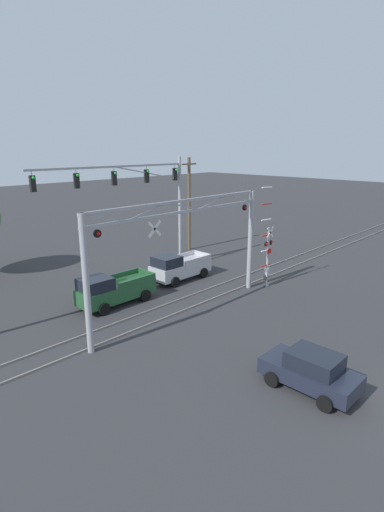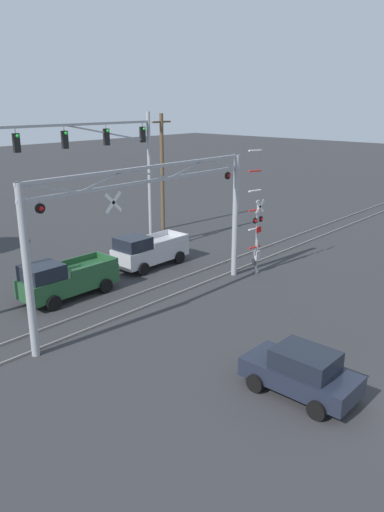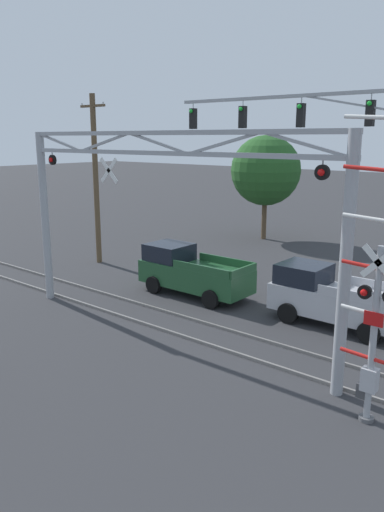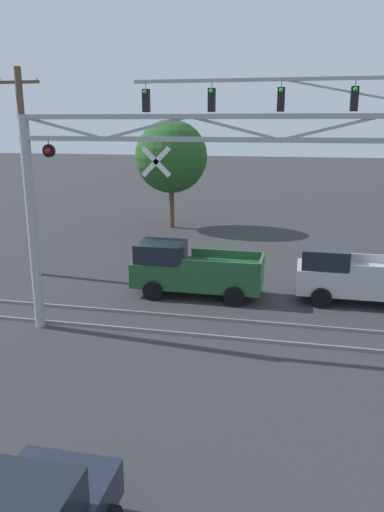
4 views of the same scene
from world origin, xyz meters
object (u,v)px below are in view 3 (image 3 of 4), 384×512
(crossing_gantry, at_px, (158,208))
(pickup_truck_following, at_px, (332,298))
(traffic_signal_span, at_px, (365,143))
(background_tree_beyond_span, at_px, (266,171))
(crossing_signal_mast, at_px, (371,328))
(utility_pole_left, at_px, (96,178))
(pickup_truck_lead, at_px, (191,272))

(crossing_gantry, relative_size, pickup_truck_following, 2.72)
(traffic_signal_span, distance_m, background_tree_beyond_span, 13.17)
(crossing_signal_mast, bearing_deg, background_tree_beyond_span, 127.91)
(pickup_truck_following, bearing_deg, crossing_gantry, -131.03)
(traffic_signal_span, xyz_separation_m, utility_pole_left, (-13.09, -2.31, -1.82))
(pickup_truck_lead, height_order, background_tree_beyond_span, background_tree_beyond_span)
(utility_pole_left, bearing_deg, traffic_signal_span, 10.03)
(pickup_truck_lead, bearing_deg, pickup_truck_following, 4.87)
(crossing_gantry, distance_m, traffic_signal_span, 8.67)
(crossing_signal_mast, bearing_deg, traffic_signal_span, 113.74)
(crossing_signal_mast, bearing_deg, pickup_truck_lead, 152.56)
(pickup_truck_following, bearing_deg, pickup_truck_lead, -175.13)
(pickup_truck_lead, height_order, pickup_truck_following, same)
(crossing_gantry, bearing_deg, pickup_truck_lead, 116.82)
(crossing_signal_mast, height_order, pickup_truck_following, crossing_signal_mast)
(crossing_gantry, xyz_separation_m, traffic_signal_span, (3.62, 7.63, 1.98))
(pickup_truck_lead, bearing_deg, crossing_signal_mast, -27.44)
(traffic_signal_span, xyz_separation_m, background_tree_beyond_span, (-9.66, 8.76, -1.85))
(utility_pole_left, bearing_deg, pickup_truck_following, -2.84)
(traffic_signal_span, xyz_separation_m, pickup_truck_following, (0.42, -2.99, -5.31))
(crossing_signal_mast, distance_m, pickup_truck_following, 6.45)
(pickup_truck_lead, relative_size, utility_pole_left, 0.57)
(crossing_signal_mast, height_order, pickup_truck_lead, crossing_signal_mast)
(utility_pole_left, bearing_deg, crossing_signal_mast, -19.89)
(pickup_truck_following, bearing_deg, traffic_signal_span, 97.94)
(crossing_signal_mast, height_order, background_tree_beyond_span, crossing_signal_mast)
(crossing_signal_mast, xyz_separation_m, background_tree_beyond_span, (-13.35, 17.14, 2.14))
(crossing_signal_mast, bearing_deg, pickup_truck_following, 121.21)
(crossing_gantry, xyz_separation_m, utility_pole_left, (-9.46, 5.31, 0.16))
(crossing_signal_mast, relative_size, background_tree_beyond_span, 1.05)
(traffic_signal_span, bearing_deg, crossing_signal_mast, -66.26)
(background_tree_beyond_span, bearing_deg, crossing_signal_mast, -52.09)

